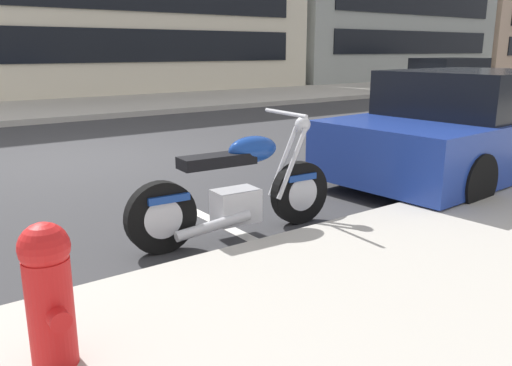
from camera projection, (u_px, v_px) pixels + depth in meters
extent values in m
plane|color=#333335|center=(89.00, 160.00, 8.01)|extent=(260.00, 260.00, 0.00)
cube|color=#ADA89E|center=(332.00, 91.00, 20.34)|extent=(120.00, 5.00, 0.14)
cube|color=silver|center=(228.00, 228.00, 4.95)|extent=(0.12, 2.20, 0.01)
cylinder|color=black|center=(299.00, 193.00, 5.04)|extent=(0.61, 0.15, 0.61)
cylinder|color=silver|center=(299.00, 193.00, 5.04)|extent=(0.34, 0.14, 0.33)
cylinder|color=black|center=(161.00, 217.00, 4.29)|extent=(0.61, 0.15, 0.61)
cylinder|color=silver|center=(161.00, 217.00, 4.29)|extent=(0.34, 0.14, 0.33)
cube|color=silver|center=(236.00, 206.00, 4.67)|extent=(0.42, 0.28, 0.30)
cube|color=black|center=(217.00, 160.00, 4.47)|extent=(0.69, 0.26, 0.10)
ellipsoid|color=navy|center=(253.00, 149.00, 4.64)|extent=(0.49, 0.27, 0.24)
cube|color=navy|center=(166.00, 197.00, 4.28)|extent=(0.37, 0.20, 0.06)
cube|color=navy|center=(298.00, 176.00, 4.98)|extent=(0.33, 0.18, 0.06)
cylinder|color=silver|center=(283.00, 161.00, 4.94)|extent=(0.34, 0.07, 0.65)
cylinder|color=silver|center=(292.00, 164.00, 4.82)|extent=(0.34, 0.07, 0.65)
cylinder|color=silver|center=(286.00, 113.00, 4.75)|extent=(0.08, 0.62, 0.04)
sphere|color=silver|center=(303.00, 125.00, 4.88)|extent=(0.15, 0.15, 0.15)
cylinder|color=silver|center=(214.00, 226.00, 4.42)|extent=(0.71, 0.13, 0.16)
cube|color=navy|center=(471.00, 139.00, 6.88)|extent=(4.47, 2.08, 0.68)
cube|color=black|center=(474.00, 92.00, 6.69)|extent=(2.23, 1.79, 0.55)
cylinder|color=black|center=(467.00, 135.00, 8.43)|extent=(0.63, 0.26, 0.62)
cylinder|color=black|center=(351.00, 157.00, 6.65)|extent=(0.63, 0.26, 0.62)
cylinder|color=black|center=(473.00, 182.00, 5.42)|extent=(0.63, 0.26, 0.62)
cube|color=silver|center=(447.00, 81.00, 19.25)|extent=(4.77, 2.09, 0.68)
cube|color=black|center=(449.00, 65.00, 19.13)|extent=(2.64, 1.82, 0.50)
cylinder|color=black|center=(438.00, 90.00, 17.80)|extent=(0.63, 0.25, 0.62)
cylinder|color=black|center=(400.00, 87.00, 19.16)|extent=(0.63, 0.25, 0.62)
cylinder|color=black|center=(492.00, 86.00, 19.43)|extent=(0.63, 0.25, 0.62)
cylinder|color=black|center=(454.00, 84.00, 20.79)|extent=(0.63, 0.25, 0.62)
cylinder|color=red|center=(51.00, 313.00, 2.51)|extent=(0.22, 0.22, 0.55)
sphere|color=red|center=(44.00, 247.00, 2.42)|extent=(0.24, 0.24, 0.24)
cylinder|color=red|center=(43.00, 297.00, 2.61)|extent=(0.10, 0.08, 0.10)
cylinder|color=red|center=(59.00, 319.00, 2.39)|extent=(0.10, 0.08, 0.10)
cube|color=black|center=(147.00, 46.00, 17.88)|extent=(12.30, 0.06, 1.10)
cube|color=black|center=(418.00, 42.00, 26.27)|extent=(11.74, 0.06, 1.10)
cube|color=black|center=(421.00, 3.00, 25.81)|extent=(11.74, 0.06, 1.10)
cube|color=tan|center=(502.00, 13.00, 37.42)|extent=(14.51, 8.23, 8.37)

